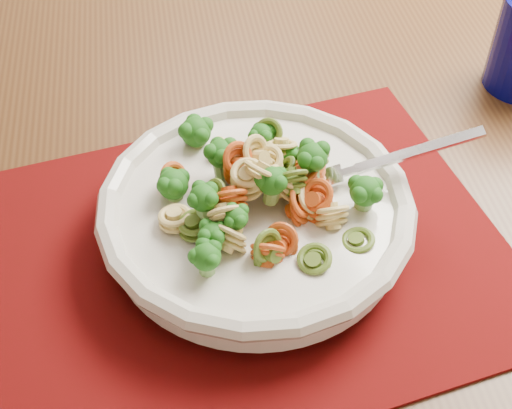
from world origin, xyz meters
TOP-DOWN VIEW (x-y plane):
  - dining_table at (-0.79, -0.51)m, footprint 1.74×1.45m
  - placemat at (-0.82, -0.55)m, footprint 0.51×0.43m
  - pasta_bowl at (-0.80, -0.54)m, footprint 0.27×0.27m
  - pasta_broccoli_heap at (-0.80, -0.54)m, footprint 0.23×0.23m
  - fork at (-0.73, -0.55)m, footprint 0.17×0.11m

SIDE VIEW (x-z plane):
  - dining_table at x=-0.79m, z-range 0.26..0.95m
  - placemat at x=-0.82m, z-range 0.69..0.70m
  - pasta_bowl at x=-0.80m, z-range 0.70..0.75m
  - fork at x=-0.73m, z-range 0.70..0.78m
  - pasta_broccoli_heap at x=-0.80m, z-range 0.71..0.77m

